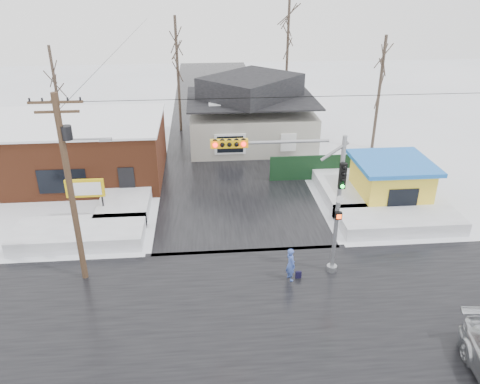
{
  "coord_description": "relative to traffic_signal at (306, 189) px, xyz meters",
  "views": [
    {
      "loc": [
        -2.16,
        -15.68,
        13.47
      ],
      "look_at": [
        -0.27,
        6.12,
        3.0
      ],
      "focal_mm": 35.0,
      "sensor_mm": 36.0,
      "label": 1
    }
  ],
  "objects": [
    {
      "name": "road_ns",
      "position": [
        -2.43,
        -2.97,
        -4.53
      ],
      "size": [
        10.0,
        120.0,
        0.02
      ],
      "primitive_type": "cube",
      "color": "black",
      "rests_on": "ground"
    },
    {
      "name": "pedestrian",
      "position": [
        -0.62,
        -0.49,
        -3.69
      ],
      "size": [
        0.59,
        0.72,
        1.71
      ],
      "primitive_type": "imported",
      "rotation": [
        0.0,
        0.0,
        1.91
      ],
      "color": "#3C55A8",
      "rests_on": "ground"
    },
    {
      "name": "brick_building",
      "position": [
        -13.43,
        13.03,
        -2.46
      ],
      "size": [
        12.2,
        8.2,
        4.12
      ],
      "color": "brown",
      "rests_on": "ground"
    },
    {
      "name": "tree_far_left",
      "position": [
        -6.43,
        23.03,
        3.41
      ],
      "size": [
        3.0,
        3.0,
        10.0
      ],
      "color": "#332821",
      "rests_on": "ground"
    },
    {
      "name": "tree_far_mid",
      "position": [
        3.57,
        25.03,
        5.0
      ],
      "size": [
        3.0,
        3.0,
        12.0
      ],
      "color": "#332821",
      "rests_on": "ground"
    },
    {
      "name": "snowbank_nside_e",
      "position": [
        4.57,
        9.03,
        -4.14
      ],
      "size": [
        3.0,
        8.0,
        0.8
      ],
      "primitive_type": "cube",
      "color": "white",
      "rests_on": "ground"
    },
    {
      "name": "marquee_sign",
      "position": [
        -11.43,
        6.53,
        -2.62
      ],
      "size": [
        2.2,
        0.21,
        2.55
      ],
      "color": "black",
      "rests_on": "ground"
    },
    {
      "name": "snowbank_ne",
      "position": [
        6.57,
        4.03,
        -4.14
      ],
      "size": [
        7.0,
        3.0,
        0.8
      ],
      "primitive_type": "cube",
      "color": "white",
      "rests_on": "ground"
    },
    {
      "name": "snowbank_nside_w",
      "position": [
        -9.43,
        9.03,
        -4.14
      ],
      "size": [
        3.0,
        8.0,
        0.8
      ],
      "primitive_type": "cube",
      "color": "white",
      "rests_on": "ground"
    },
    {
      "name": "shopping_bag",
      "position": [
        -0.19,
        -0.43,
        -4.36
      ],
      "size": [
        0.29,
        0.13,
        0.35
      ],
      "primitive_type": "cube",
      "rotation": [
        0.0,
        0.0,
        0.05
      ],
      "color": "black",
      "rests_on": "ground"
    },
    {
      "name": "house",
      "position": [
        -0.43,
        19.03,
        -1.92
      ],
      "size": [
        10.4,
        8.4,
        5.76
      ],
      "color": "#A7A496",
      "rests_on": "ground"
    },
    {
      "name": "road_ew",
      "position": [
        -2.43,
        -2.97,
        -4.53
      ],
      "size": [
        120.0,
        10.0,
        0.02
      ],
      "primitive_type": "cube",
      "color": "black",
      "rests_on": "ground"
    },
    {
      "name": "fence",
      "position": [
        4.07,
        11.03,
        -3.64
      ],
      "size": [
        8.0,
        0.12,
        1.8
      ],
      "primitive_type": "cube",
      "color": "black",
      "rests_on": "ground"
    },
    {
      "name": "snowbank_nw",
      "position": [
        -11.43,
        4.03,
        -4.14
      ],
      "size": [
        7.0,
        3.0,
        0.8
      ],
      "primitive_type": "cube",
      "color": "white",
      "rests_on": "ground"
    },
    {
      "name": "tree_far_west",
      "position": [
        -16.43,
        21.03,
        1.82
      ],
      "size": [
        3.0,
        3.0,
        8.0
      ],
      "color": "#332821",
      "rests_on": "ground"
    },
    {
      "name": "ground",
      "position": [
        -2.43,
        -2.97,
        -4.54
      ],
      "size": [
        120.0,
        120.0,
        0.0
      ],
      "primitive_type": "plane",
      "color": "white",
      "rests_on": "ground"
    },
    {
      "name": "utility_pole",
      "position": [
        -10.36,
        0.53,
        0.57
      ],
      "size": [
        3.15,
        0.44,
        9.0
      ],
      "color": "#382619",
      "rests_on": "ground"
    },
    {
      "name": "tree_far_right",
      "position": [
        9.57,
        17.03,
        2.62
      ],
      "size": [
        3.0,
        3.0,
        9.0
      ],
      "color": "#332821",
      "rests_on": "ground"
    },
    {
      "name": "kiosk",
      "position": [
        7.07,
        7.03,
        -3.08
      ],
      "size": [
        4.6,
        4.6,
        2.88
      ],
      "color": "yellow",
      "rests_on": "ground"
    },
    {
      "name": "traffic_signal",
      "position": [
        0.0,
        0.0,
        0.0
      ],
      "size": [
        6.05,
        0.68,
        7.0
      ],
      "color": "gray",
      "rests_on": "ground"
    }
  ]
}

